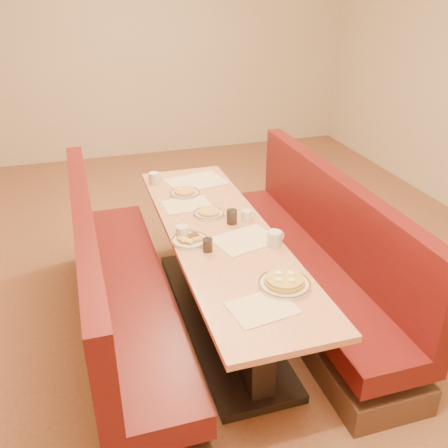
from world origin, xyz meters
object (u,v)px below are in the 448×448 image
object	(u,v)px
eggs_plate	(189,240)
coffee_mug_a	(275,238)
booth_right	(313,264)
soda_tumbler_mid	(232,217)
diner_table	(221,278)
pancake_plate	(284,282)
coffee_mug_d	(154,178)
coffee_mug_c	(247,215)
booth_left	(118,297)
coffee_mug_b	(183,232)
soda_tumbler_near	(208,245)

from	to	relation	value
eggs_plate	coffee_mug_a	world-z (taller)	coffee_mug_a
booth_right	soda_tumbler_mid	world-z (taller)	booth_right
diner_table	coffee_mug_a	size ratio (longest dim) A/B	19.20
pancake_plate	coffee_mug_d	distance (m)	1.79
diner_table	eggs_plate	size ratio (longest dim) A/B	10.09
coffee_mug_c	soda_tumbler_mid	size ratio (longest dim) A/B	1.00
pancake_plate	coffee_mug_d	xyz separation A→B (m)	(-0.43, 1.74, 0.02)
booth_right	coffee_mug_d	distance (m)	1.49
booth_right	pancake_plate	xyz separation A→B (m)	(-0.58, -0.73, 0.41)
booth_left	soda_tumbler_mid	xyz separation A→B (m)	(0.85, 0.11, 0.44)
coffee_mug_b	diner_table	bearing A→B (deg)	4.48
coffee_mug_a	coffee_mug_c	xyz separation A→B (m)	(-0.05, 0.40, -0.01)
coffee_mug_a	coffee_mug_d	world-z (taller)	coffee_mug_a
diner_table	coffee_mug_c	bearing A→B (deg)	26.98
diner_table	coffee_mug_a	bearing A→B (deg)	-44.44
soda_tumbler_near	coffee_mug_c	bearing A→B (deg)	41.45
soda_tumbler_near	pancake_plate	bearing A→B (deg)	-58.72
eggs_plate	coffee_mug_c	world-z (taller)	coffee_mug_c
diner_table	booth_right	distance (m)	0.73
eggs_plate	soda_tumbler_near	xyz separation A→B (m)	(0.08, -0.15, 0.03)
diner_table	pancake_plate	xyz separation A→B (m)	(0.16, -0.73, 0.40)
booth_right	coffee_mug_d	size ratio (longest dim) A/B	20.40
coffee_mug_d	soda_tumbler_near	bearing A→B (deg)	-102.56
soda_tumbler_near	soda_tumbler_mid	size ratio (longest dim) A/B	0.85
eggs_plate	soda_tumbler_mid	world-z (taller)	soda_tumbler_mid
pancake_plate	coffee_mug_a	distance (m)	0.47
booth_right	pancake_plate	distance (m)	1.02
diner_table	coffee_mug_b	size ratio (longest dim) A/B	20.89
soda_tumbler_mid	coffee_mug_d	bearing A→B (deg)	113.46
diner_table	pancake_plate	world-z (taller)	pancake_plate
pancake_plate	soda_tumbler_mid	world-z (taller)	soda_tumbler_mid
coffee_mug_d	soda_tumbler_near	xyz separation A→B (m)	(0.12, -1.23, -0.01)
eggs_plate	soda_tumbler_mid	distance (m)	0.40
diner_table	booth_left	size ratio (longest dim) A/B	1.00
diner_table	booth_right	size ratio (longest dim) A/B	1.00
booth_right	pancake_plate	world-z (taller)	booth_right
pancake_plate	eggs_plate	xyz separation A→B (m)	(-0.39, 0.66, -0.01)
booth_right	eggs_plate	size ratio (longest dim) A/B	10.09
diner_table	coffee_mug_d	distance (m)	1.13
booth_left	coffee_mug_b	world-z (taller)	booth_left
pancake_plate	soda_tumbler_near	xyz separation A→B (m)	(-0.31, 0.51, 0.02)
booth_right	diner_table	bearing A→B (deg)	180.00
booth_right	coffee_mug_d	xyz separation A→B (m)	(-1.01, 1.01, 0.44)
coffee_mug_a	soda_tumbler_mid	size ratio (longest dim) A/B	1.26
diner_table	soda_tumbler_mid	size ratio (longest dim) A/B	24.23
eggs_plate	pancake_plate	bearing A→B (deg)	-59.28
coffee_mug_c	coffee_mug_d	world-z (taller)	coffee_mug_d
eggs_plate	coffee_mug_d	bearing A→B (deg)	92.09
booth_left	soda_tumbler_near	bearing A→B (deg)	-21.04
eggs_plate	coffee_mug_c	size ratio (longest dim) A/B	2.40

